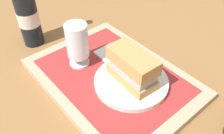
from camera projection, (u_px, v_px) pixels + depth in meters
name	position (u px, v px, depth m)	size (l,w,h in m)	color
ground_plane	(112.00, 81.00, 0.65)	(3.00, 3.00, 0.00)	olive
tray	(112.00, 78.00, 0.64)	(0.44, 0.32, 0.02)	tan
placemat	(112.00, 75.00, 0.64)	(0.38, 0.27, 0.00)	#9E2D2D
plate	(131.00, 82.00, 0.61)	(0.19, 0.19, 0.01)	silver
sandwich	(131.00, 66.00, 0.58)	(0.14, 0.07, 0.08)	tan
beer_glass	(77.00, 44.00, 0.63)	(0.06, 0.06, 0.12)	silver
napkin_folded	(112.00, 55.00, 0.70)	(0.09, 0.07, 0.01)	white
beer_bottle	(27.00, 14.00, 0.72)	(0.07, 0.07, 0.27)	black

